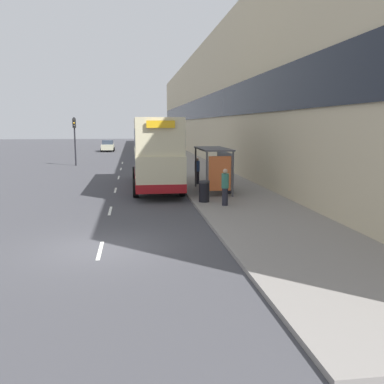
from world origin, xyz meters
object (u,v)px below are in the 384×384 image
at_px(double_decker_bus_near, 155,152).
at_px(pedestrian_1, 197,170).
at_px(pedestrian_2, 229,179).
at_px(litter_bin, 204,191).
at_px(pedestrian_at_shelter, 225,187).
at_px(traffic_light_far_kerb, 75,133).
at_px(car_0, 108,146).
at_px(car_1, 144,150).
at_px(bus_shelter, 217,162).

xyz_separation_m(double_decker_bus_near, pedestrian_1, (2.72, 0.60, -1.27)).
height_order(pedestrian_1, pedestrian_2, pedestrian_1).
bearing_deg(litter_bin, pedestrian_at_shelter, -52.71).
bearing_deg(pedestrian_at_shelter, traffic_light_far_kerb, 113.03).
relative_size(car_0, pedestrian_2, 2.69).
bearing_deg(car_0, pedestrian_2, 101.99).
height_order(car_0, traffic_light_far_kerb, traffic_light_far_kerb).
bearing_deg(traffic_light_far_kerb, pedestrian_1, -57.96).
distance_m(car_1, litter_bin, 32.64).
bearing_deg(pedestrian_at_shelter, double_decker_bus_near, 112.31).
xyz_separation_m(car_0, car_1, (5.05, -11.84, 0.02)).
bearing_deg(litter_bin, bus_shelter, 67.36).
xyz_separation_m(bus_shelter, litter_bin, (-1.22, -2.93, -1.21)).
bearing_deg(pedestrian_at_shelter, car_0, 99.90).
distance_m(bus_shelter, litter_bin, 3.40).
relative_size(car_1, pedestrian_1, 2.34).
bearing_deg(car_0, bus_shelter, 101.37).
bearing_deg(bus_shelter, car_0, 101.37).
xyz_separation_m(pedestrian_at_shelter, pedestrian_1, (-0.18, 7.65, -0.02)).
bearing_deg(bus_shelter, double_decker_bus_near, 137.28).
relative_size(bus_shelter, double_decker_bus_near, 0.39).
height_order(bus_shelter, double_decker_bus_near, double_decker_bus_near).
relative_size(double_decker_bus_near, pedestrian_2, 6.77).
xyz_separation_m(car_1, pedestrian_2, (3.88, -30.19, 0.11)).
height_order(double_decker_bus_near, pedestrian_at_shelter, double_decker_bus_near).
bearing_deg(car_0, car_1, 113.08).
relative_size(pedestrian_1, litter_bin, 1.62).
xyz_separation_m(car_0, pedestrian_at_shelter, (7.94, -45.48, 0.20)).
relative_size(litter_bin, traffic_light_far_kerb, 0.23).
relative_size(pedestrian_1, pedestrian_2, 1.07).
relative_size(double_decker_bus_near, pedestrian_at_shelter, 6.19).
relative_size(car_1, pedestrian_2, 2.50).
relative_size(bus_shelter, car_1, 1.05).
relative_size(pedestrian_2, litter_bin, 1.52).
bearing_deg(car_0, litter_bin, 99.11).
distance_m(pedestrian_1, pedestrian_2, 4.36).
xyz_separation_m(pedestrian_1, traffic_light_far_kerb, (-9.59, 15.33, 2.12)).
bearing_deg(traffic_light_far_kerb, pedestrian_at_shelter, -66.97).
bearing_deg(bus_shelter, litter_bin, -112.64).
bearing_deg(traffic_light_far_kerb, bus_shelter, -61.80).
bearing_deg(pedestrian_at_shelter, car_1, 94.91).
xyz_separation_m(double_decker_bus_near, traffic_light_far_kerb, (-6.88, 15.93, 0.84)).
bearing_deg(car_0, traffic_light_far_kerb, 85.35).
relative_size(car_0, litter_bin, 4.10).
relative_size(car_1, pedestrian_at_shelter, 2.29).
height_order(pedestrian_2, litter_bin, pedestrian_2).
xyz_separation_m(pedestrian_2, traffic_light_far_kerb, (-10.76, 19.52, 2.17)).
distance_m(car_0, pedestrian_1, 38.62).
distance_m(pedestrian_at_shelter, traffic_light_far_kerb, 25.06).
bearing_deg(traffic_light_far_kerb, pedestrian_2, -61.14).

